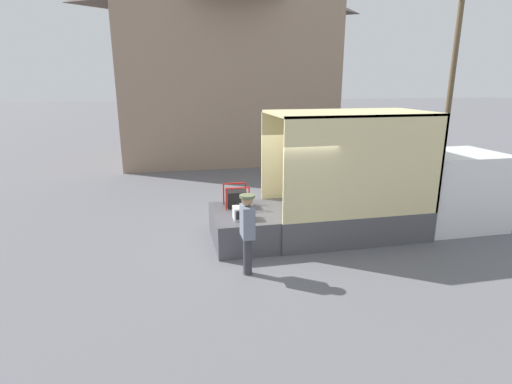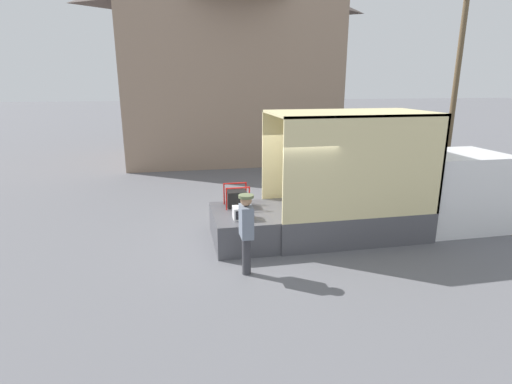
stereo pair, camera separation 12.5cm
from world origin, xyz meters
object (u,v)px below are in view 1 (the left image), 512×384
microwave (243,213)px  worker_person (247,226)px  utility_pole (453,70)px  box_truck (404,196)px  portable_generator (237,198)px

microwave → worker_person: size_ratio=0.27×
microwave → utility_pole: utility_pole is taller
box_truck → microwave: bearing=-173.8°
worker_person → portable_generator: bearing=85.7°
microwave → worker_person: bearing=-96.5°
worker_person → box_truck: bearing=20.7°
microwave → portable_generator: 0.98m
box_truck → portable_generator: box_truck is taller
utility_pole → worker_person: bearing=-138.9°
box_truck → portable_generator: 4.44m
portable_generator → microwave: bearing=-91.6°
utility_pole → box_truck: bearing=-131.3°
portable_generator → utility_pole: (12.90, 9.16, 3.45)m
microwave → utility_pole: bearing=38.1°
microwave → portable_generator: size_ratio=0.74×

